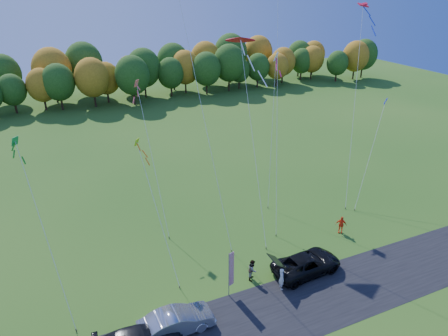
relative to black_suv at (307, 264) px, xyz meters
name	(u,v)px	position (x,y,z in m)	size (l,w,h in m)	color
ground	(254,277)	(-4.11, 1.09, -0.80)	(160.00, 160.00, 0.00)	#235316
asphalt_strip	(281,311)	(-4.11, -2.91, -0.80)	(90.00, 6.00, 0.01)	black
tree_line	(122,103)	(-4.11, 56.09, -0.80)	(116.00, 12.00, 10.00)	#1E4711
black_suv	(307,264)	(0.00, 0.00, 0.00)	(2.67, 5.78, 1.61)	black
silver_sedan	(177,322)	(-11.38, -1.58, 0.03)	(1.77, 5.07, 1.67)	#B0B0B5
person_tailgate_a	(282,279)	(-2.84, -0.83, 0.12)	(0.67, 0.44, 1.84)	silver
person_tailgate_b	(253,270)	(-4.36, 1.01, 0.08)	(0.86, 0.67, 1.77)	gray
person_east	(341,225)	(6.11, 3.38, 0.05)	(1.00, 0.42, 1.71)	#F73F17
feather_flag	(231,269)	(-6.64, 0.14, 1.55)	(0.49, 0.22, 3.85)	#999999
kite_delta_blue	(196,77)	(-5.37, 10.01, 13.38)	(3.29, 11.22, 28.61)	#4C3F33
kite_parafoil_orange	(278,57)	(2.73, 10.71, 14.35)	(6.79, 11.52, 30.71)	#4C3F33
kite_delta_red	(252,134)	(-0.43, 9.11, 7.99)	(3.41, 10.95, 18.05)	#4C3F33
kite_parafoil_rainbow	(355,104)	(12.47, 10.81, 8.84)	(7.57, 8.92, 19.54)	#4C3F33
kite_diamond_yellow	(158,212)	(-10.47, 5.39, 4.38)	(1.56, 6.62, 10.58)	#4C3F33
kite_diamond_green	(45,235)	(-18.38, 4.27, 5.18)	(2.13, 6.84, 12.33)	#4C3F33
kite_diamond_white	(272,132)	(3.59, 12.41, 6.54)	(3.67, 5.60, 15.25)	#4C3F33
kite_diamond_pink	(151,154)	(-8.91, 12.80, 6.11)	(1.13, 7.87, 13.38)	#4C3F33
kite_diamond_blue_low	(370,154)	(12.84, 7.87, 4.21)	(6.22, 4.40, 10.54)	#4C3F33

